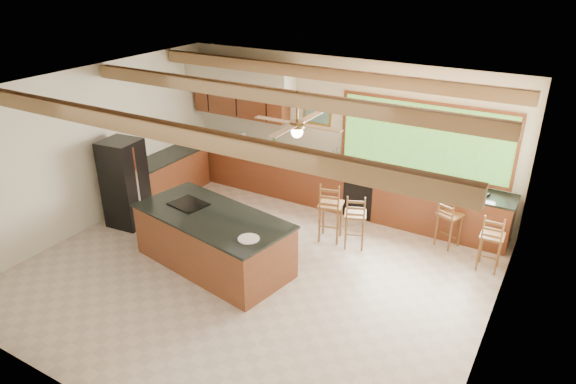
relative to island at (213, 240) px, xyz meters
The scene contains 9 objects.
ground 0.87m from the island, 11.80° to the left, with size 7.20×7.20×0.00m, color beige.
room_shell 2.00m from the island, 55.66° to the left, with size 7.27×6.54×3.02m.
counter_run 2.67m from the island, 92.18° to the left, with size 7.12×3.10×1.26m.
island is the anchor object (origin of this frame).
refrigerator 2.39m from the island, behind, with size 0.73×0.71×1.70m.
bar_stool_a 2.47m from the island, 43.39° to the left, with size 0.49×0.49×1.05m.
bar_stool_b 2.15m from the island, 52.16° to the left, with size 0.51×0.51×1.17m.
bar_stool_c 4.12m from the island, 38.19° to the left, with size 0.48×0.48×1.04m.
bar_stool_d 4.55m from the island, 27.97° to the left, with size 0.38×0.38×1.03m.
Camera 1 is at (4.10, -5.92, 4.76)m, focal length 32.00 mm.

